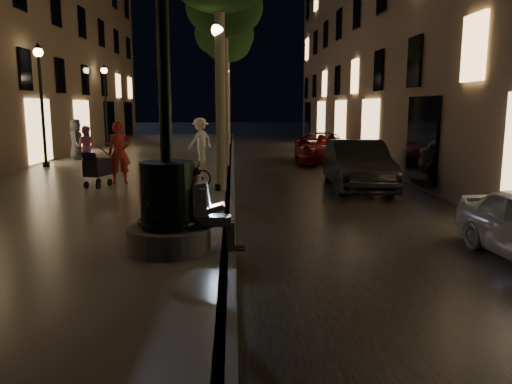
{
  "coord_description": "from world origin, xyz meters",
  "views": [
    {
      "loc": [
        0.09,
        -6.22,
        2.6
      ],
      "look_at": [
        0.52,
        3.0,
        1.01
      ],
      "focal_mm": 35.0,
      "sensor_mm": 36.0,
      "label": 1
    }
  ],
  "objects": [
    {
      "name": "pedestrian_red",
      "position": [
        -3.46,
        9.49,
        1.16
      ],
      "size": [
        0.81,
        0.64,
        1.93
      ],
      "primitive_type": "imported",
      "rotation": [
        0.0,
        0.0,
        0.29
      ],
      "color": "#B82E24",
      "rests_on": "promenade"
    },
    {
      "name": "lamp_curb_b",
      "position": [
        -0.3,
        16.0,
        3.24
      ],
      "size": [
        0.36,
        0.36,
        4.81
      ],
      "color": "black",
      "rests_on": "promenade"
    },
    {
      "name": "promenade",
      "position": [
        -4.0,
        15.0,
        0.1
      ],
      "size": [
        8.0,
        45.0,
        0.2
      ],
      "primitive_type": "cube",
      "color": "#645F58",
      "rests_on": "ground"
    },
    {
      "name": "pedestrian_dark",
      "position": [
        -7.0,
        16.7,
        1.11
      ],
      "size": [
        0.79,
        1.01,
        1.83
      ],
      "primitive_type": "imported",
      "rotation": [
        0.0,
        0.0,
        1.83
      ],
      "color": "#2F3033",
      "rests_on": "promenade"
    },
    {
      "name": "car_second",
      "position": [
        4.0,
        9.22,
        0.77
      ],
      "size": [
        1.88,
        4.75,
        1.54
      ],
      "primitive_type": "imported",
      "rotation": [
        0.0,
        0.0,
        -0.05
      ],
      "color": "black",
      "rests_on": "ground"
    },
    {
      "name": "fountain_lamppost",
      "position": [
        -1.0,
        2.0,
        1.21
      ],
      "size": [
        1.4,
        1.4,
        5.21
      ],
      "color": "#59595B",
      "rests_on": "promenade"
    },
    {
      "name": "lamp_curb_d",
      "position": [
        -0.3,
        32.0,
        3.24
      ],
      "size": [
        0.36,
        0.36,
        4.81
      ],
      "color": "black",
      "rests_on": "promenade"
    },
    {
      "name": "pedestrian_white",
      "position": [
        -1.31,
        15.33,
        1.15
      ],
      "size": [
        1.37,
        1.37,
        1.91
      ],
      "primitive_type": "imported",
      "rotation": [
        0.0,
        0.0,
        3.92
      ],
      "color": "silver",
      "rests_on": "promenade"
    },
    {
      "name": "bicycle",
      "position": [
        -1.33,
        8.77,
        0.61
      ],
      "size": [
        1.6,
        0.75,
        0.81
      ],
      "primitive_type": "imported",
      "rotation": [
        0.0,
        0.0,
        1.43
      ],
      "color": "black",
      "rests_on": "promenade"
    },
    {
      "name": "tree_third",
      "position": [
        -0.3,
        20.0,
        6.14
      ],
      "size": [
        3.0,
        3.0,
        7.2
      ],
      "color": "#6B604C",
      "rests_on": "promenade"
    },
    {
      "name": "building_right",
      "position": [
        10.0,
        18.0,
        7.5
      ],
      "size": [
        8.0,
        36.0,
        15.0
      ],
      "primitive_type": "cube",
      "color": "#77614A",
      "rests_on": "ground"
    },
    {
      "name": "pedestrian_blue",
      "position": [
        -5.14,
        17.18,
        0.98
      ],
      "size": [
        0.88,
        0.94,
        1.56
      ],
      "primitive_type": "imported",
      "rotation": [
        0.0,
        0.0,
        5.42
      ],
      "color": "navy",
      "rests_on": "promenade"
    },
    {
      "name": "tree_far",
      "position": [
        -0.22,
        26.0,
        6.43
      ],
      "size": [
        3.0,
        3.0,
        7.5
      ],
      "color": "#6B604C",
      "rests_on": "promenade"
    },
    {
      "name": "ground",
      "position": [
        0.0,
        15.0,
        0.0
      ],
      "size": [
        120.0,
        120.0,
        0.0
      ],
      "primitive_type": "plane",
      "color": "black",
      "rests_on": "ground"
    },
    {
      "name": "curb_strip",
      "position": [
        0.0,
        15.0,
        0.1
      ],
      "size": [
        0.25,
        45.0,
        0.2
      ],
      "primitive_type": "cube",
      "color": "#59595B",
      "rests_on": "ground"
    },
    {
      "name": "car_third",
      "position": [
        4.2,
        16.58,
        0.7
      ],
      "size": [
        2.69,
        5.21,
        1.41
      ],
      "primitive_type": "imported",
      "rotation": [
        0.0,
        0.0,
        -0.07
      ],
      "color": "maroon",
      "rests_on": "ground"
    },
    {
      "name": "lamp_left_b",
      "position": [
        -7.4,
        14.0,
        3.24
      ],
      "size": [
        0.36,
        0.36,
        4.81
      ],
      "color": "black",
      "rests_on": "promenade"
    },
    {
      "name": "lamp_curb_c",
      "position": [
        -0.3,
        24.0,
        3.24
      ],
      "size": [
        0.36,
        0.36,
        4.81
      ],
      "color": "black",
      "rests_on": "promenade"
    },
    {
      "name": "lamp_curb_a",
      "position": [
        -0.3,
        8.0,
        3.24
      ],
      "size": [
        0.36,
        0.36,
        4.81
      ],
      "color": "black",
      "rests_on": "promenade"
    },
    {
      "name": "stroller",
      "position": [
        -3.97,
        8.75,
        0.79
      ],
      "size": [
        0.7,
        1.17,
        1.18
      ],
      "rotation": [
        0.0,
        0.0,
        -0.29
      ],
      "color": "black",
      "rests_on": "promenade"
    },
    {
      "name": "tree_second",
      "position": [
        -0.2,
        14.0,
        6.33
      ],
      "size": [
        3.0,
        3.0,
        7.4
      ],
      "color": "#6B604C",
      "rests_on": "promenade"
    },
    {
      "name": "seated_man_laptop",
      "position": [
        -0.39,
        2.0,
        0.94
      ],
      "size": [
        1.04,
        0.35,
        1.41
      ],
      "color": "tan",
      "rests_on": "promenade"
    },
    {
      "name": "cobble_lane",
      "position": [
        3.0,
        15.0,
        0.01
      ],
      "size": [
        6.0,
        45.0,
        0.02
      ],
      "primitive_type": "cube",
      "color": "black",
      "rests_on": "ground"
    },
    {
      "name": "lamp_left_c",
      "position": [
        -7.4,
        24.0,
        3.24
      ],
      "size": [
        0.36,
        0.36,
        4.81
      ],
      "color": "black",
      "rests_on": "promenade"
    },
    {
      "name": "pedestrian_pink",
      "position": [
        -5.79,
        14.0,
        1.01
      ],
      "size": [
        0.8,
        0.63,
        1.63
      ],
      "primitive_type": "imported",
      "rotation": [
        0.0,
        0.0,
        3.16
      ],
      "color": "#C2678E",
      "rests_on": "promenade"
    }
  ]
}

